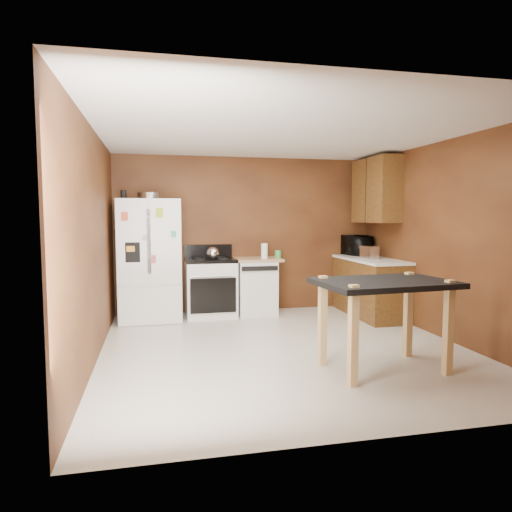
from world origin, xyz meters
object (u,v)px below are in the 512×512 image
object	(u,v)px
kettle	(213,253)
island	(384,294)
pen_cup	(124,194)
microwave	(356,246)
toaster	(369,252)
gas_range	(211,287)
roasting_pan	(150,196)
refrigerator	(150,260)
dishwasher	(256,286)
paper_towel	(264,251)
green_canister	(278,254)

from	to	relation	value
kettle	island	world-z (taller)	kettle
pen_cup	microwave	bearing A→B (deg)	4.62
microwave	island	size ratio (longest dim) A/B	0.40
toaster	gas_range	size ratio (longest dim) A/B	0.24
roasting_pan	pen_cup	xyz separation A→B (m)	(-0.37, -0.09, 0.02)
roasting_pan	refrigerator	world-z (taller)	roasting_pan
microwave	island	bearing A→B (deg)	149.53
kettle	gas_range	size ratio (longest dim) A/B	0.17
dishwasher	island	distance (m)	2.98
toaster	microwave	size ratio (longest dim) A/B	0.49
roasting_pan	kettle	world-z (taller)	roasting_pan
roasting_pan	paper_towel	size ratio (longest dim) A/B	1.53
microwave	island	xyz separation A→B (m)	(-1.06, -2.97, -0.27)
pen_cup	kettle	size ratio (longest dim) A/B	0.64
kettle	gas_range	world-z (taller)	gas_range
paper_towel	island	size ratio (longest dim) A/B	0.17
pen_cup	toaster	world-z (taller)	pen_cup
roasting_pan	green_canister	xyz separation A→B (m)	(1.99, 0.19, -0.90)
gas_range	dishwasher	distance (m)	0.72
kettle	microwave	world-z (taller)	microwave
green_canister	refrigerator	bearing A→B (deg)	-175.76
toaster	island	size ratio (longest dim) A/B	0.20
refrigerator	dishwasher	bearing A→B (deg)	2.99
pen_cup	green_canister	bearing A→B (deg)	6.73
pen_cup	island	xyz separation A→B (m)	(2.66, -2.67, -1.08)
microwave	dishwasher	world-z (taller)	microwave
toaster	gas_range	world-z (taller)	gas_range
toaster	paper_towel	bearing A→B (deg)	154.16
green_canister	gas_range	size ratio (longest dim) A/B	0.10
toaster	gas_range	xyz separation A→B (m)	(-2.39, 0.55, -0.54)
green_canister	island	xyz separation A→B (m)	(0.30, -2.94, -0.17)
dishwasher	toaster	bearing A→B (deg)	-18.93
pen_cup	dishwasher	xyz separation A→B (m)	(1.97, 0.21, -1.41)
paper_towel	green_canister	world-z (taller)	paper_towel
pen_cup	dishwasher	bearing A→B (deg)	6.19
roasting_pan	paper_towel	distance (m)	1.91
roasting_pan	refrigerator	size ratio (longest dim) A/B	0.20
roasting_pan	dishwasher	distance (m)	2.13
roasting_pan	toaster	distance (m)	3.41
green_canister	kettle	bearing A→B (deg)	-167.40
toaster	dishwasher	world-z (taller)	toaster
refrigerator	gas_range	xyz separation A→B (m)	(0.91, 0.06, -0.44)
paper_towel	refrigerator	xyz separation A→B (m)	(-1.74, 0.04, -0.11)
microwave	refrigerator	size ratio (longest dim) A/B	0.30
green_canister	toaster	bearing A→B (deg)	-26.36
pen_cup	dishwasher	world-z (taller)	pen_cup
kettle	refrigerator	world-z (taller)	refrigerator
dishwasher	refrigerator	bearing A→B (deg)	-177.01
roasting_pan	toaster	xyz separation A→B (m)	(3.27, -0.44, -0.85)
roasting_pan	toaster	bearing A→B (deg)	-7.71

